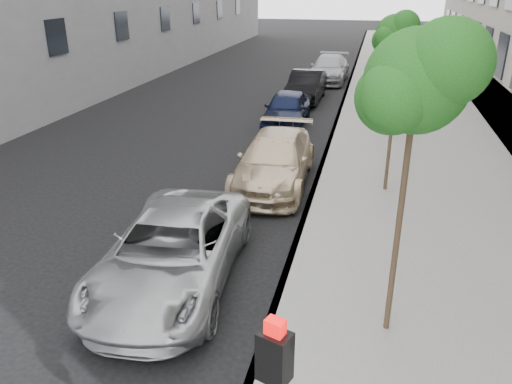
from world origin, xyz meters
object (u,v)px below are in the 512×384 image
(tree_mid, at_px, (400,62))
(sedan_rear, at_px, (329,69))
(tree_far, at_px, (395,33))
(minivan, at_px, (172,251))
(suv, at_px, (275,160))
(sedan_black, at_px, (306,86))
(tree_near, at_px, (419,81))
(sedan_blue, at_px, (287,109))

(tree_mid, height_order, sedan_rear, tree_mid)
(tree_far, distance_m, minivan, 13.41)
(suv, bearing_deg, sedan_black, 91.72)
(tree_near, bearing_deg, minivan, 170.79)
(tree_far, height_order, sedan_rear, tree_far)
(tree_far, xyz_separation_m, sedan_blue, (-4.12, 0.16, -3.19))
(tree_mid, distance_m, tree_far, 6.50)
(tree_near, distance_m, sedan_rear, 24.41)
(minivan, height_order, sedan_rear, sedan_rear)
(minivan, relative_size, sedan_rear, 1.00)
(tree_mid, height_order, minivan, tree_mid)
(tree_far, xyz_separation_m, sedan_black, (-3.99, 5.19, -3.16))
(tree_mid, relative_size, sedan_blue, 1.03)
(minivan, bearing_deg, tree_mid, 49.46)
(tree_far, relative_size, sedan_blue, 1.08)
(tree_near, distance_m, tree_far, 13.01)
(tree_mid, bearing_deg, suv, 179.62)
(suv, relative_size, sedan_rear, 0.96)
(minivan, relative_size, sedan_black, 1.17)
(tree_far, bearing_deg, minivan, -109.08)
(tree_near, distance_m, tree_mid, 6.53)
(sedan_black, height_order, sedan_rear, sedan_rear)
(sedan_blue, bearing_deg, minivan, -91.90)
(suv, bearing_deg, minivan, -100.63)
(tree_far, distance_m, sedan_blue, 5.21)
(sedan_rear, bearing_deg, tree_mid, -77.55)
(suv, bearing_deg, tree_far, 61.27)
(sedan_blue, xyz_separation_m, sedan_rear, (0.75, 10.74, 0.04))
(sedan_blue, relative_size, sedan_black, 0.94)
(tree_near, xyz_separation_m, tree_mid, (-0.00, 6.50, -0.66))
(minivan, distance_m, sedan_rear, 23.23)
(minivan, xyz_separation_m, sedan_blue, (0.13, 12.47, -0.01))
(minivan, bearing_deg, sedan_blue, 85.08)
(tree_near, height_order, tree_mid, tree_near)
(minivan, bearing_deg, sedan_rear, 83.51)
(tree_mid, xyz_separation_m, sedan_black, (-3.99, 11.69, -3.00))
(tree_far, distance_m, sedan_black, 7.27)
(tree_mid, distance_m, sedan_blue, 8.40)
(sedan_black, bearing_deg, minivan, -89.75)
(sedan_rear, bearing_deg, tree_far, -71.33)
(minivan, distance_m, sedan_black, 17.50)
(tree_near, xyz_separation_m, minivan, (-4.26, 0.69, -3.68))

